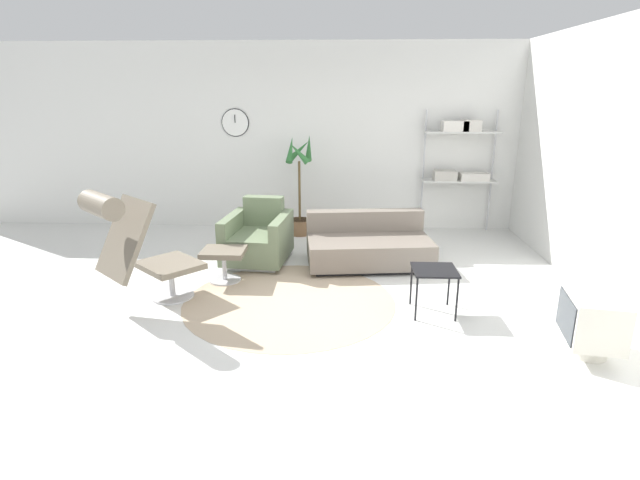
{
  "coord_description": "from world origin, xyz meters",
  "views": [
    {
      "loc": [
        0.33,
        -4.86,
        2.11
      ],
      "look_at": [
        0.1,
        0.29,
        0.55
      ],
      "focal_mm": 28.0,
      "sensor_mm": 36.0,
      "label": 1
    }
  ],
  "objects_px": {
    "ottoman": "(224,258)",
    "crt_television": "(592,322)",
    "shelf_unit": "(460,153)",
    "couch_low": "(368,246)",
    "side_table": "(434,274)",
    "lounge_chair": "(133,239)",
    "armchair_red": "(258,240)",
    "potted_plant": "(300,199)"
  },
  "relations": [
    {
      "from": "ottoman",
      "to": "potted_plant",
      "type": "bearing_deg",
      "value": 70.4
    },
    {
      "from": "ottoman",
      "to": "couch_low",
      "type": "height_order",
      "value": "couch_low"
    },
    {
      "from": "ottoman",
      "to": "shelf_unit",
      "type": "relative_size",
      "value": 0.26
    },
    {
      "from": "lounge_chair",
      "to": "potted_plant",
      "type": "distance_m",
      "value": 3.08
    },
    {
      "from": "armchair_red",
      "to": "shelf_unit",
      "type": "xyz_separation_m",
      "value": [
        2.8,
        1.51,
        0.92
      ]
    },
    {
      "from": "ottoman",
      "to": "armchair_red",
      "type": "height_order",
      "value": "armchair_red"
    },
    {
      "from": "ottoman",
      "to": "crt_television",
      "type": "xyz_separation_m",
      "value": [
        3.38,
        -1.52,
        0.02
      ]
    },
    {
      "from": "ottoman",
      "to": "couch_low",
      "type": "distance_m",
      "value": 1.8
    },
    {
      "from": "crt_television",
      "to": "shelf_unit",
      "type": "distance_m",
      "value": 3.86
    },
    {
      "from": "ottoman",
      "to": "armchair_red",
      "type": "relative_size",
      "value": 0.49
    },
    {
      "from": "couch_low",
      "to": "side_table",
      "type": "bearing_deg",
      "value": 105.25
    },
    {
      "from": "side_table",
      "to": "lounge_chair",
      "type": "bearing_deg",
      "value": -179.88
    },
    {
      "from": "crt_television",
      "to": "potted_plant",
      "type": "xyz_separation_m",
      "value": [
        -2.68,
        3.5,
        0.24
      ]
    },
    {
      "from": "lounge_chair",
      "to": "side_table",
      "type": "height_order",
      "value": "lounge_chair"
    },
    {
      "from": "armchair_red",
      "to": "crt_television",
      "type": "xyz_separation_m",
      "value": [
        3.1,
        -2.23,
        0.01
      ]
    },
    {
      "from": "armchair_red",
      "to": "side_table",
      "type": "relative_size",
      "value": 2.16
    },
    {
      "from": "crt_television",
      "to": "shelf_unit",
      "type": "height_order",
      "value": "shelf_unit"
    },
    {
      "from": "side_table",
      "to": "shelf_unit",
      "type": "relative_size",
      "value": 0.25
    },
    {
      "from": "couch_low",
      "to": "side_table",
      "type": "xyz_separation_m",
      "value": [
        0.57,
        -1.43,
        0.18
      ]
    },
    {
      "from": "couch_low",
      "to": "shelf_unit",
      "type": "bearing_deg",
      "value": -138.94
    },
    {
      "from": "lounge_chair",
      "to": "side_table",
      "type": "xyz_separation_m",
      "value": [
        2.92,
        0.01,
        -0.32
      ]
    },
    {
      "from": "crt_television",
      "to": "potted_plant",
      "type": "distance_m",
      "value": 4.41
    },
    {
      "from": "ottoman",
      "to": "lounge_chair",
      "type": "bearing_deg",
      "value": -132.06
    },
    {
      "from": "side_table",
      "to": "ottoman",
      "type": "bearing_deg",
      "value": 161.34
    },
    {
      "from": "ottoman",
      "to": "armchair_red",
      "type": "distance_m",
      "value": 0.76
    },
    {
      "from": "side_table",
      "to": "crt_television",
      "type": "xyz_separation_m",
      "value": [
        1.15,
        -0.77,
        -0.1
      ]
    },
    {
      "from": "lounge_chair",
      "to": "side_table",
      "type": "bearing_deg",
      "value": 42.18
    },
    {
      "from": "lounge_chair",
      "to": "crt_television",
      "type": "relative_size",
      "value": 1.98
    },
    {
      "from": "lounge_chair",
      "to": "side_table",
      "type": "distance_m",
      "value": 2.94
    },
    {
      "from": "ottoman",
      "to": "crt_television",
      "type": "distance_m",
      "value": 3.71
    },
    {
      "from": "side_table",
      "to": "potted_plant",
      "type": "height_order",
      "value": "potted_plant"
    },
    {
      "from": "ottoman",
      "to": "side_table",
      "type": "bearing_deg",
      "value": -18.66
    },
    {
      "from": "lounge_chair",
      "to": "crt_television",
      "type": "bearing_deg",
      "value": 31.48
    },
    {
      "from": "couch_low",
      "to": "crt_television",
      "type": "xyz_separation_m",
      "value": [
        1.72,
        -2.19,
        0.07
      ]
    },
    {
      "from": "lounge_chair",
      "to": "ottoman",
      "type": "xyz_separation_m",
      "value": [
        0.69,
        0.76,
        -0.44
      ]
    },
    {
      "from": "crt_television",
      "to": "shelf_unit",
      "type": "xyz_separation_m",
      "value": [
        -0.3,
        3.74,
        0.91
      ]
    },
    {
      "from": "ottoman",
      "to": "couch_low",
      "type": "xyz_separation_m",
      "value": [
        1.67,
        0.67,
        -0.05
      ]
    },
    {
      "from": "couch_low",
      "to": "side_table",
      "type": "height_order",
      "value": "couch_low"
    },
    {
      "from": "armchair_red",
      "to": "crt_television",
      "type": "height_order",
      "value": "armchair_red"
    },
    {
      "from": "armchair_red",
      "to": "crt_television",
      "type": "distance_m",
      "value": 3.82
    },
    {
      "from": "side_table",
      "to": "couch_low",
      "type": "bearing_deg",
      "value": 111.75
    },
    {
      "from": "potted_plant",
      "to": "ottoman",
      "type": "bearing_deg",
      "value": -109.6
    }
  ]
}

